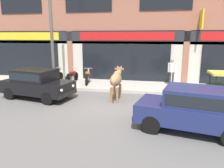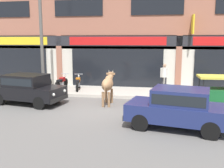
{
  "view_description": "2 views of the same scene",
  "coord_description": "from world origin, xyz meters",
  "px_view_note": "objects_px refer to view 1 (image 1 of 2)",
  "views": [
    {
      "loc": [
        2.16,
        -9.27,
        3.08
      ],
      "look_at": [
        -0.02,
        1.0,
        0.75
      ],
      "focal_mm": 35.0,
      "sensor_mm": 36.0,
      "label": 1
    },
    {
      "loc": [
        2.57,
        -11.42,
        3.17
      ],
      "look_at": [
        0.4,
        1.0,
        1.0
      ],
      "focal_mm": 42.0,
      "sensor_mm": 36.0,
      "label": 2
    }
  ],
  "objects_px": {
    "cow": "(116,80)",
    "utility_pole": "(52,31)",
    "motorcycle_0": "(54,76)",
    "motorcycle_1": "(72,76)",
    "car_1": "(193,107)",
    "car_0": "(37,82)",
    "motorcycle_2": "(87,77)",
    "pedestrian": "(172,69)"
  },
  "relations": [
    {
      "from": "car_0",
      "to": "car_1",
      "type": "xyz_separation_m",
      "value": [
        7.06,
        -2.49,
        0.0
      ]
    },
    {
      "from": "cow",
      "to": "motorcycle_2",
      "type": "bearing_deg",
      "value": 131.55
    },
    {
      "from": "cow",
      "to": "utility_pole",
      "type": "relative_size",
      "value": 0.34
    },
    {
      "from": "motorcycle_1",
      "to": "motorcycle_2",
      "type": "distance_m",
      "value": 1.05
    },
    {
      "from": "motorcycle_1",
      "to": "car_1",
      "type": "bearing_deg",
      "value": -41.15
    },
    {
      "from": "car_0",
      "to": "motorcycle_1",
      "type": "height_order",
      "value": "car_0"
    },
    {
      "from": "motorcycle_0",
      "to": "pedestrian",
      "type": "relative_size",
      "value": 1.13
    },
    {
      "from": "motorcycle_0",
      "to": "motorcycle_1",
      "type": "bearing_deg",
      "value": 7.34
    },
    {
      "from": "cow",
      "to": "motorcycle_0",
      "type": "relative_size",
      "value": 1.19
    },
    {
      "from": "cow",
      "to": "utility_pole",
      "type": "xyz_separation_m",
      "value": [
        -4.07,
        1.61,
        2.33
      ]
    },
    {
      "from": "motorcycle_1",
      "to": "motorcycle_2",
      "type": "bearing_deg",
      "value": -1.3
    },
    {
      "from": "car_1",
      "to": "motorcycle_0",
      "type": "bearing_deg",
      "value": 144.04
    },
    {
      "from": "car_1",
      "to": "pedestrian",
      "type": "height_order",
      "value": "pedestrian"
    },
    {
      "from": "pedestrian",
      "to": "utility_pole",
      "type": "xyz_separation_m",
      "value": [
        -6.83,
        -1.43,
        2.19
      ]
    },
    {
      "from": "car_0",
      "to": "utility_pole",
      "type": "xyz_separation_m",
      "value": [
        -0.14,
        2.15,
        2.52
      ]
    },
    {
      "from": "motorcycle_2",
      "to": "cow",
      "type": "bearing_deg",
      "value": -48.45
    },
    {
      "from": "motorcycle_1",
      "to": "pedestrian",
      "type": "height_order",
      "value": "pedestrian"
    },
    {
      "from": "motorcycle_0",
      "to": "pedestrian",
      "type": "distance_m",
      "value": 7.32
    },
    {
      "from": "pedestrian",
      "to": "cow",
      "type": "bearing_deg",
      "value": -132.2
    },
    {
      "from": "cow",
      "to": "motorcycle_0",
      "type": "distance_m",
      "value": 5.19
    },
    {
      "from": "car_1",
      "to": "utility_pole",
      "type": "distance_m",
      "value": 8.93
    },
    {
      "from": "motorcycle_0",
      "to": "car_1",
      "type": "bearing_deg",
      "value": -35.96
    },
    {
      "from": "motorcycle_1",
      "to": "utility_pole",
      "type": "distance_m",
      "value": 3.06
    },
    {
      "from": "car_1",
      "to": "motorcycle_0",
      "type": "distance_m",
      "value": 9.44
    },
    {
      "from": "car_1",
      "to": "motorcycle_2",
      "type": "bearing_deg",
      "value": 133.95
    },
    {
      "from": "cow",
      "to": "motorcycle_1",
      "type": "bearing_deg",
      "value": 141.84
    },
    {
      "from": "motorcycle_0",
      "to": "car_0",
      "type": "bearing_deg",
      "value": -79.25
    },
    {
      "from": "car_0",
      "to": "motorcycle_2",
      "type": "height_order",
      "value": "car_0"
    },
    {
      "from": "car_1",
      "to": "pedestrian",
      "type": "xyz_separation_m",
      "value": [
        -0.37,
        6.07,
        0.33
      ]
    },
    {
      "from": "car_0",
      "to": "utility_pole",
      "type": "bearing_deg",
      "value": 93.63
    },
    {
      "from": "car_0",
      "to": "pedestrian",
      "type": "height_order",
      "value": "pedestrian"
    },
    {
      "from": "pedestrian",
      "to": "car_1",
      "type": "bearing_deg",
      "value": -86.55
    },
    {
      "from": "car_0",
      "to": "motorcycle_0",
      "type": "relative_size",
      "value": 2.1
    },
    {
      "from": "car_0",
      "to": "pedestrian",
      "type": "distance_m",
      "value": 7.6
    },
    {
      "from": "motorcycle_1",
      "to": "utility_pole",
      "type": "xyz_separation_m",
      "value": [
        -0.69,
        -1.05,
        2.79
      ]
    },
    {
      "from": "cow",
      "to": "car_0",
      "type": "distance_m",
      "value": 3.98
    },
    {
      "from": "motorcycle_2",
      "to": "utility_pole",
      "type": "relative_size",
      "value": 0.28
    },
    {
      "from": "cow",
      "to": "motorcycle_1",
      "type": "relative_size",
      "value": 1.19
    },
    {
      "from": "motorcycle_0",
      "to": "pedestrian",
      "type": "xyz_separation_m",
      "value": [
        7.27,
        0.53,
        0.6
      ]
    },
    {
      "from": "motorcycle_2",
      "to": "utility_pole",
      "type": "height_order",
      "value": "utility_pole"
    },
    {
      "from": "car_1",
      "to": "car_0",
      "type": "bearing_deg",
      "value": 160.58
    },
    {
      "from": "pedestrian",
      "to": "utility_pole",
      "type": "height_order",
      "value": "utility_pole"
    }
  ]
}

